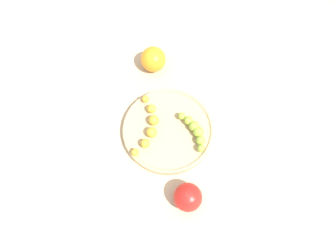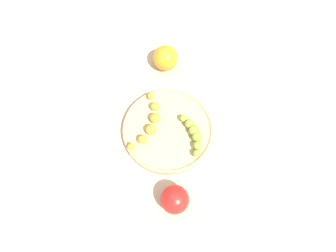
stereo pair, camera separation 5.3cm
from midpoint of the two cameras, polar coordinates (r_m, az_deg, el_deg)
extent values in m
plane|color=tan|center=(0.85, -1.80, -1.15)|extent=(2.40, 2.40, 0.00)
cylinder|color=tan|center=(0.84, -1.82, -0.92)|extent=(0.25, 0.25, 0.02)
torus|color=tan|center=(0.83, -1.84, -0.69)|extent=(0.25, 0.25, 0.01)
sphere|color=gold|center=(0.80, -8.21, -5.15)|extent=(0.02, 0.02, 0.02)
sphere|color=gold|center=(0.80, -6.27, -3.47)|extent=(0.02, 0.02, 0.02)
sphere|color=gold|center=(0.81, -5.02, -1.35)|extent=(0.03, 0.03, 0.03)
sphere|color=gold|center=(0.83, -4.58, 0.95)|extent=(0.03, 0.03, 0.03)
sphere|color=gold|center=(0.84, -4.97, 3.15)|extent=(0.02, 0.02, 0.02)
sphere|color=gold|center=(0.86, -6.09, 5.01)|extent=(0.02, 0.02, 0.02)
sphere|color=#8CAD38|center=(0.80, 4.39, -4.43)|extent=(0.02, 0.02, 0.02)
sphere|color=#8CAD38|center=(0.80, 4.31, -2.91)|extent=(0.02, 0.02, 0.02)
sphere|color=#8CAD38|center=(0.81, 3.88, -1.45)|extent=(0.03, 0.03, 0.03)
sphere|color=#8CAD38|center=(0.82, 3.11, -0.15)|extent=(0.03, 0.03, 0.03)
sphere|color=#8CAD38|center=(0.82, 2.06, 0.95)|extent=(0.02, 0.02, 0.02)
sphere|color=#8CAD38|center=(0.83, 0.77, 1.78)|extent=(0.02, 0.02, 0.02)
sphere|color=orange|center=(0.92, -4.52, 12.42)|extent=(0.08, 0.08, 0.08)
sphere|color=red|center=(0.76, 1.73, -13.55)|extent=(0.07, 0.07, 0.07)
camera|label=1|loc=(0.03, -91.89, -4.39)|focal=32.05mm
camera|label=2|loc=(0.03, 88.11, 4.39)|focal=32.05mm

